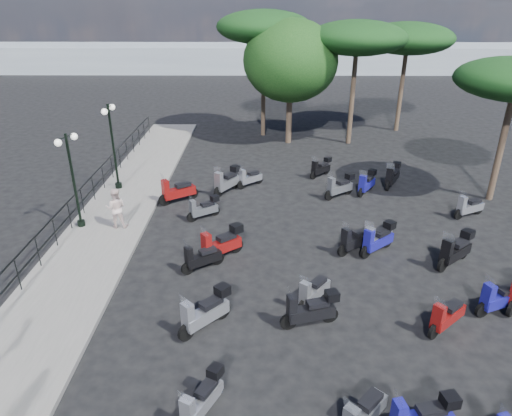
{
  "coord_description": "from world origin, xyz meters",
  "views": [
    {
      "loc": [
        -0.49,
        -13.56,
        8.31
      ],
      "look_at": [
        -0.63,
        1.76,
        1.2
      ],
      "focal_mm": 32.0,
      "sensor_mm": 36.0,
      "label": 1
    }
  ],
  "objects_px": {
    "scooter_12": "(363,415)",
    "scooter_18": "(446,316)",
    "scooter_16": "(321,168)",
    "pine_0": "(357,38)",
    "scooter_19": "(355,240)",
    "scooter_26": "(455,250)",
    "scooter_3": "(221,244)",
    "scooter_21": "(392,176)",
    "lamp_post_2": "(113,141)",
    "scooter_15": "(340,187)",
    "scooter_5": "(177,192)",
    "scooter_2": "(202,258)",
    "scooter_1": "(202,400)",
    "scooter_10": "(250,178)",
    "scooter_8": "(205,312)",
    "scooter_24": "(499,299)",
    "scooter_14": "(378,240)",
    "scooter_27": "(469,207)",
    "pedestrian_far": "(116,208)",
    "scooter_13": "(313,292)",
    "scooter_9": "(204,209)",
    "scooter_22": "(367,183)",
    "broadleaf_tree": "(291,61)",
    "scooter_20": "(376,239)",
    "scooter_4": "(227,181)",
    "pine_1": "(408,39)",
    "scooter_7": "(311,310)",
    "pine_2": "(264,27)"
  },
  "relations": [
    {
      "from": "scooter_8",
      "to": "lamp_post_2",
      "type": "bearing_deg",
      "value": -18.19
    },
    {
      "from": "scooter_5",
      "to": "scooter_14",
      "type": "bearing_deg",
      "value": -153.19
    },
    {
      "from": "scooter_18",
      "to": "scooter_19",
      "type": "relative_size",
      "value": 0.92
    },
    {
      "from": "scooter_16",
      "to": "pine_0",
      "type": "xyz_separation_m",
      "value": [
        2.45,
        5.87,
        5.73
      ]
    },
    {
      "from": "scooter_21",
      "to": "scooter_4",
      "type": "bearing_deg",
      "value": 36.11
    },
    {
      "from": "scooter_9",
      "to": "scooter_14",
      "type": "distance_m",
      "value": 7.02
    },
    {
      "from": "scooter_8",
      "to": "scooter_24",
      "type": "height_order",
      "value": "scooter_8"
    },
    {
      "from": "broadleaf_tree",
      "to": "pine_1",
      "type": "relative_size",
      "value": 1.05
    },
    {
      "from": "scooter_8",
      "to": "scooter_24",
      "type": "xyz_separation_m",
      "value": [
        8.34,
        0.78,
        -0.07
      ]
    },
    {
      "from": "scooter_12",
      "to": "scooter_18",
      "type": "bearing_deg",
      "value": -88.46
    },
    {
      "from": "scooter_4",
      "to": "scooter_7",
      "type": "xyz_separation_m",
      "value": [
        2.92,
        -9.47,
        -0.05
      ]
    },
    {
      "from": "scooter_3",
      "to": "scooter_12",
      "type": "relative_size",
      "value": 1.17
    },
    {
      "from": "pine_0",
      "to": "scooter_26",
      "type": "bearing_deg",
      "value": -85.68
    },
    {
      "from": "scooter_5",
      "to": "scooter_9",
      "type": "distance_m",
      "value": 2.1
    },
    {
      "from": "scooter_14",
      "to": "scooter_2",
      "type": "bearing_deg",
      "value": 61.35
    },
    {
      "from": "scooter_5",
      "to": "pine_2",
      "type": "bearing_deg",
      "value": -53.79
    },
    {
      "from": "scooter_1",
      "to": "scooter_18",
      "type": "bearing_deg",
      "value": -127.55
    },
    {
      "from": "scooter_19",
      "to": "scooter_26",
      "type": "distance_m",
      "value": 3.31
    },
    {
      "from": "scooter_8",
      "to": "scooter_27",
      "type": "xyz_separation_m",
      "value": [
        10.1,
        7.11,
        -0.09
      ]
    },
    {
      "from": "pedestrian_far",
      "to": "scooter_13",
      "type": "distance_m",
      "value": 8.53
    },
    {
      "from": "scooter_2",
      "to": "scooter_20",
      "type": "relative_size",
      "value": 0.98
    },
    {
      "from": "scooter_16",
      "to": "pine_0",
      "type": "distance_m",
      "value": 8.56
    },
    {
      "from": "pine_2",
      "to": "scooter_26",
      "type": "bearing_deg",
      "value": -68.26
    },
    {
      "from": "scooter_24",
      "to": "scooter_26",
      "type": "height_order",
      "value": "scooter_26"
    },
    {
      "from": "scooter_14",
      "to": "scooter_27",
      "type": "relative_size",
      "value": 0.96
    },
    {
      "from": "scooter_21",
      "to": "scooter_22",
      "type": "height_order",
      "value": "scooter_21"
    },
    {
      "from": "scooter_3",
      "to": "scooter_21",
      "type": "bearing_deg",
      "value": -87.89
    },
    {
      "from": "scooter_2",
      "to": "broadleaf_tree",
      "type": "bearing_deg",
      "value": -47.91
    },
    {
      "from": "scooter_1",
      "to": "pine_0",
      "type": "distance_m",
      "value": 22.35
    },
    {
      "from": "scooter_16",
      "to": "scooter_18",
      "type": "height_order",
      "value": "scooter_18"
    },
    {
      "from": "scooter_10",
      "to": "scooter_12",
      "type": "bearing_deg",
      "value": 150.42
    },
    {
      "from": "scooter_12",
      "to": "scooter_18",
      "type": "distance_m",
      "value": 4.37
    },
    {
      "from": "scooter_21",
      "to": "scooter_2",
      "type": "bearing_deg",
      "value": 72.04
    },
    {
      "from": "scooter_1",
      "to": "scooter_8",
      "type": "xyz_separation_m",
      "value": [
        -0.25,
        2.9,
        0.08
      ]
    },
    {
      "from": "scooter_15",
      "to": "scooter_24",
      "type": "height_order",
      "value": "scooter_24"
    },
    {
      "from": "scooter_9",
      "to": "pedestrian_far",
      "type": "bearing_deg",
      "value": 73.66
    },
    {
      "from": "scooter_2",
      "to": "scooter_7",
      "type": "xyz_separation_m",
      "value": [
        3.33,
        -2.83,
        0.07
      ]
    },
    {
      "from": "scooter_5",
      "to": "scooter_24",
      "type": "height_order",
      "value": "scooter_5"
    },
    {
      "from": "scooter_20",
      "to": "scooter_21",
      "type": "distance_m",
      "value": 6.56
    },
    {
      "from": "pedestrian_far",
      "to": "scooter_22",
      "type": "bearing_deg",
      "value": -164.98
    },
    {
      "from": "scooter_5",
      "to": "broadleaf_tree",
      "type": "distance_m",
      "value": 11.61
    },
    {
      "from": "scooter_15",
      "to": "scooter_22",
      "type": "distance_m",
      "value": 1.42
    },
    {
      "from": "lamp_post_2",
      "to": "scooter_15",
      "type": "xyz_separation_m",
      "value": [
        10.26,
        -0.67,
        -1.89
      ]
    },
    {
      "from": "scooter_5",
      "to": "scooter_15",
      "type": "xyz_separation_m",
      "value": [
        7.26,
        0.67,
        -0.01
      ]
    },
    {
      "from": "scooter_9",
      "to": "scooter_22",
      "type": "xyz_separation_m",
      "value": [
        7.25,
        2.78,
        0.04
      ]
    },
    {
      "from": "scooter_5",
      "to": "pine_1",
      "type": "height_order",
      "value": "pine_1"
    },
    {
      "from": "scooter_2",
      "to": "scooter_1",
      "type": "bearing_deg",
      "value": 152.98
    },
    {
      "from": "scooter_26",
      "to": "scooter_19",
      "type": "bearing_deg",
      "value": 35.92
    },
    {
      "from": "scooter_18",
      "to": "scooter_26",
      "type": "distance_m",
      "value": 3.71
    },
    {
      "from": "scooter_15",
      "to": "scooter_18",
      "type": "bearing_deg",
      "value": 153.63
    }
  ]
}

